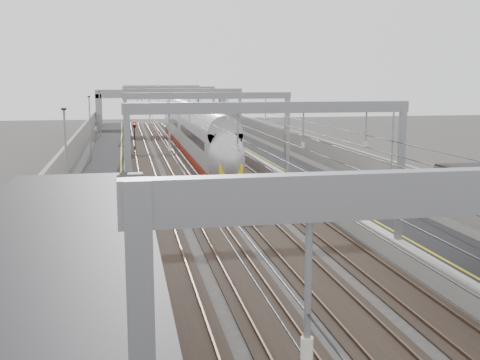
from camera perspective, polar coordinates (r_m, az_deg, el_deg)
name	(u,v)px	position (r m, az deg, el deg)	size (l,w,h in m)	color
platform_left	(106,181)	(49.67, -12.60, -0.08)	(4.00, 120.00, 1.00)	black
platform_right	(297,175)	(51.69, 5.41, 0.48)	(4.00, 120.00, 1.00)	black
tracks	(204,183)	(50.13, -3.41, -0.30)	(11.40, 140.00, 0.20)	black
overhead_line	(194,106)	(56.02, -4.36, 7.00)	(13.00, 140.00, 6.60)	gray
overbridge	(162,99)	(104.23, -7.45, 7.64)	(22.00, 2.20, 6.90)	gray
wall_left	(64,168)	(49.71, -16.33, 1.06)	(0.30, 120.00, 3.20)	gray
wall_right	(333,161)	(52.52, 8.79, 1.77)	(0.30, 120.00, 3.20)	gray
train	(194,135)	(70.02, -4.39, 4.30)	(2.91, 53.05, 4.60)	maroon
signal_green	(134,130)	(74.88, -9.98, 4.65)	(0.32, 0.32, 3.48)	black
signal_red_near	(206,132)	(72.11, -3.22, 4.60)	(0.32, 0.32, 3.48)	black
signal_red_far	(225,132)	(71.94, -1.43, 4.60)	(0.32, 0.32, 3.48)	black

